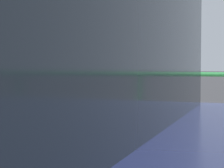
# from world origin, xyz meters

# --- Properties ---
(parking_meter) EXTENTS (0.17, 0.18, 1.44)m
(parking_meter) POSITION_xyz_m (0.26, 0.28, 1.16)
(parking_meter) COLOR slate
(parking_meter) RESTS_ON sidewalk_curb
(pedestrian_at_meter) EXTENTS (0.60, 0.43, 1.62)m
(pedestrian_at_meter) POSITION_xyz_m (-0.35, 0.28, 1.04)
(pedestrian_at_meter) COLOR #1E233F
(pedestrian_at_meter) RESTS_ON sidewalk_curb
(background_railing) EXTENTS (24.06, 0.06, 1.11)m
(background_railing) POSITION_xyz_m (-0.00, 3.11, 0.91)
(background_railing) COLOR #1E602D
(background_railing) RESTS_ON sidewalk_curb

